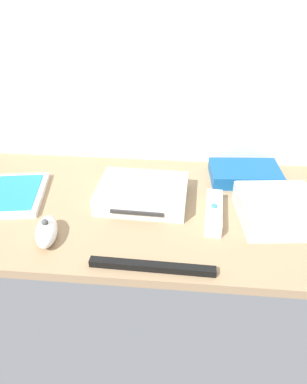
{
  "coord_description": "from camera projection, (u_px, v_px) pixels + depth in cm",
  "views": [
    {
      "loc": [
        6.76,
        -71.78,
        49.51
      ],
      "look_at": [
        0.0,
        0.0,
        4.0
      ],
      "focal_mm": 34.37,
      "sensor_mm": 36.0,
      "label": 1
    }
  ],
  "objects": [
    {
      "name": "ground_plane",
      "position": [
        154.0,
        210.0,
        0.88
      ],
      "size": [
        100.0,
        48.0,
        2.0
      ],
      "primitive_type": "cube",
      "color": "#9E7F5B",
      "rests_on": "ground"
    },
    {
      "name": "back_wall",
      "position": [
        163.0,
        44.0,
        0.91
      ],
      "size": [
        110.0,
        1.2,
        64.0
      ],
      "primitive_type": "cube",
      "color": "silver",
      "rests_on": "ground"
    },
    {
      "name": "game_console",
      "position": [
        142.0,
        193.0,
        0.88
      ],
      "size": [
        21.58,
        17.1,
        4.4
      ],
      "rotation": [
        0.0,
        0.0,
        -0.04
      ],
      "color": "white",
      "rests_on": "ground_plane"
    },
    {
      "name": "mini_computer",
      "position": [
        279.0,
        209.0,
        0.82
      ],
      "size": [
        18.76,
        18.76,
        5.3
      ],
      "rotation": [
        0.0,
        0.0,
        0.11
      ],
      "color": "silver",
      "rests_on": "ground_plane"
    },
    {
      "name": "game_case",
      "position": [
        15.0,
        194.0,
        0.9
      ],
      "size": [
        16.61,
        21.02,
        1.56
      ],
      "rotation": [
        0.0,
        0.0,
        0.17
      ],
      "color": "white",
      "rests_on": "ground_plane"
    },
    {
      "name": "network_router",
      "position": [
        245.0,
        174.0,
        0.97
      ],
      "size": [
        18.84,
        13.33,
        3.4
      ],
      "rotation": [
        0.0,
        0.0,
        0.07
      ],
      "color": "#145193",
      "rests_on": "ground_plane"
    },
    {
      "name": "remote_wand",
      "position": [
        214.0,
        212.0,
        0.83
      ],
      "size": [
        4.58,
        15.01,
        3.4
      ],
      "rotation": [
        0.0,
        0.0,
        -0.07
      ],
      "color": "white",
      "rests_on": "ground_plane"
    },
    {
      "name": "remote_nunchuk",
      "position": [
        46.0,
        231.0,
        0.76
      ],
      "size": [
        6.57,
        10.74,
        5.1
      ],
      "rotation": [
        0.0,
        0.0,
        0.23
      ],
      "color": "white",
      "rests_on": "ground_plane"
    },
    {
      "name": "sensor_bar",
      "position": [
        152.0,
        267.0,
        0.69
      ],
      "size": [
        24.04,
        2.4,
        1.4
      ],
      "primitive_type": "cube",
      "rotation": [
        0.0,
        0.0,
        -0.02
      ],
      "color": "black",
      "rests_on": "ground_plane"
    }
  ]
}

